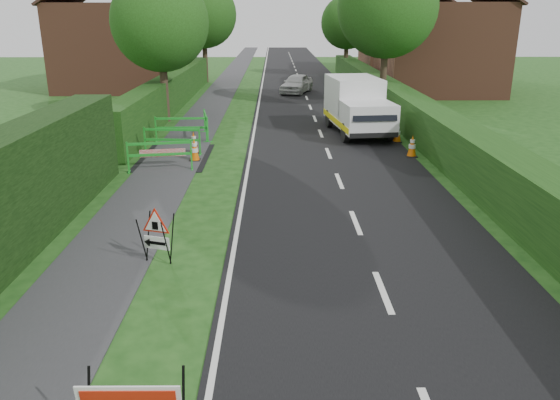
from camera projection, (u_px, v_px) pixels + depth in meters
name	position (u px, v px, depth m)	size (l,w,h in m)	color
ground	(243.00, 323.00, 8.96)	(120.00, 120.00, 0.00)	#184213
road_surface	(300.00, 80.00, 42.12)	(6.00, 90.00, 0.02)	black
footpath	(229.00, 80.00, 42.06)	(2.00, 90.00, 0.02)	#2D2D30
hedge_west_far	(173.00, 108.00, 29.74)	(1.00, 24.00, 1.80)	#14380F
hedge_east	(409.00, 129.00, 24.17)	(1.20, 50.00, 1.50)	#14380F
house_west	(116.00, 45.00, 36.33)	(7.50, 7.40, 7.88)	brown
house_east_a	(439.00, 47.00, 34.64)	(7.50, 7.40, 7.88)	brown
house_east_b	(404.00, 38.00, 47.91)	(7.50, 7.40, 7.88)	brown
tree_nw	(160.00, 22.00, 24.51)	(4.40, 4.40, 6.70)	#2D2116
tree_ne	(387.00, 7.00, 28.18)	(5.20, 5.20, 7.79)	#2D2116
tree_fw	(203.00, 15.00, 39.55)	(4.80, 4.80, 7.24)	#2D2116
tree_fe	(347.00, 23.00, 43.64)	(4.20, 4.20, 6.33)	#2D2116
triangle_sign	(155.00, 231.00, 10.90)	(0.86, 0.86, 1.00)	black
works_van	(357.00, 105.00, 22.98)	(2.49, 5.19, 2.28)	silver
traffic_cone_0	(412.00, 146.00, 19.35)	(0.38, 0.38, 0.79)	black
traffic_cone_1	(397.00, 132.00, 21.58)	(0.38, 0.38, 0.79)	black
traffic_cone_2	(381.00, 122.00, 23.68)	(0.38, 0.38, 0.79)	black
traffic_cone_3	(194.00, 150.00, 18.81)	(0.38, 0.38, 0.79)	black
traffic_cone_4	(194.00, 142.00, 19.88)	(0.38, 0.38, 0.79)	black
ped_barrier_0	(160.00, 152.00, 17.47)	(2.09, 0.67, 1.00)	#1A9425
ped_barrier_1	(172.00, 138.00, 19.53)	(2.08, 0.51, 1.00)	#1A9425
ped_barrier_2	(181.00, 126.00, 21.64)	(2.07, 0.42, 1.00)	#1A9425
ped_barrier_3	(206.00, 122.00, 22.38)	(0.72, 2.09, 1.00)	#1A9425
redwhite_plank	(164.00, 166.00, 18.27)	(1.50, 0.04, 0.25)	red
hatchback_car	(297.00, 83.00, 35.16)	(1.44, 3.57, 1.22)	silver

